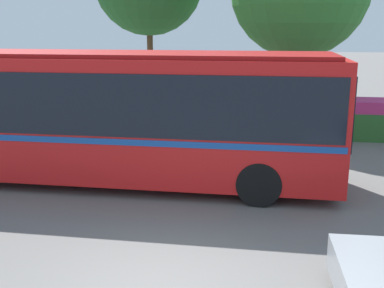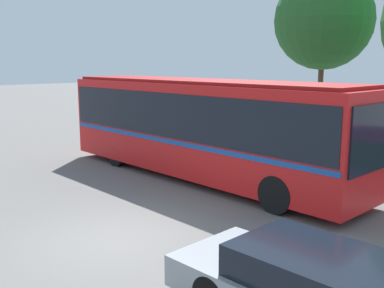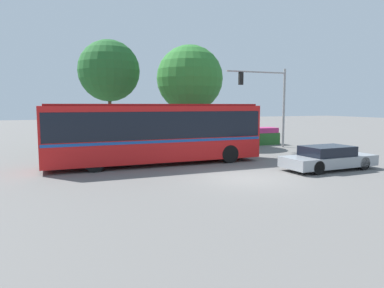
{
  "view_description": "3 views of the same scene",
  "coord_description": "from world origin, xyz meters",
  "px_view_note": "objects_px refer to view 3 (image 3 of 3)",
  "views": [
    {
      "loc": [
        1.44,
        -6.06,
        3.87
      ],
      "look_at": [
        -0.25,
        4.53,
        1.2
      ],
      "focal_mm": 44.46,
      "sensor_mm": 36.0,
      "label": 1
    },
    {
      "loc": [
        7.84,
        -5.08,
        3.81
      ],
      "look_at": [
        -0.56,
        2.78,
        1.7
      ],
      "focal_mm": 41.7,
      "sensor_mm": 36.0,
      "label": 2
    },
    {
      "loc": [
        -7.98,
        -13.28,
        3.21
      ],
      "look_at": [
        -1.19,
        3.29,
        1.23
      ],
      "focal_mm": 33.12,
      "sensor_mm": 36.0,
      "label": 3
    }
  ],
  "objects_px": {
    "sedan_foreground": "(328,158)",
    "city_bus": "(155,130)",
    "street_tree_left": "(109,71)",
    "street_tree_centre": "(190,79)",
    "traffic_light_pole": "(270,95)"
  },
  "relations": [
    {
      "from": "sedan_foreground",
      "to": "city_bus",
      "type": "bearing_deg",
      "value": 145.4
    },
    {
      "from": "sedan_foreground",
      "to": "street_tree_left",
      "type": "height_order",
      "value": "street_tree_left"
    },
    {
      "from": "street_tree_left",
      "to": "street_tree_centre",
      "type": "relative_size",
      "value": 1.02
    },
    {
      "from": "sedan_foreground",
      "to": "street_tree_left",
      "type": "xyz_separation_m",
      "value": [
        -8.43,
        13.65,
        5.16
      ]
    },
    {
      "from": "traffic_light_pole",
      "to": "street_tree_left",
      "type": "relative_size",
      "value": 0.73
    },
    {
      "from": "traffic_light_pole",
      "to": "street_tree_centre",
      "type": "relative_size",
      "value": 0.75
    },
    {
      "from": "city_bus",
      "to": "sedan_foreground",
      "type": "height_order",
      "value": "city_bus"
    },
    {
      "from": "sedan_foreground",
      "to": "traffic_light_pole",
      "type": "bearing_deg",
      "value": 72.16
    },
    {
      "from": "traffic_light_pole",
      "to": "street_tree_centre",
      "type": "xyz_separation_m",
      "value": [
        -4.91,
        3.77,
        1.33
      ]
    },
    {
      "from": "sedan_foreground",
      "to": "traffic_light_pole",
      "type": "height_order",
      "value": "traffic_light_pole"
    },
    {
      "from": "sedan_foreground",
      "to": "street_tree_centre",
      "type": "bearing_deg",
      "value": 99.11
    },
    {
      "from": "traffic_light_pole",
      "to": "street_tree_left",
      "type": "height_order",
      "value": "street_tree_left"
    },
    {
      "from": "city_bus",
      "to": "street_tree_centre",
      "type": "xyz_separation_m",
      "value": [
        5.08,
        7.65,
        3.4
      ]
    },
    {
      "from": "city_bus",
      "to": "sedan_foreground",
      "type": "relative_size",
      "value": 2.38
    },
    {
      "from": "traffic_light_pole",
      "to": "street_tree_left",
      "type": "distance_m",
      "value": 12.14
    }
  ]
}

